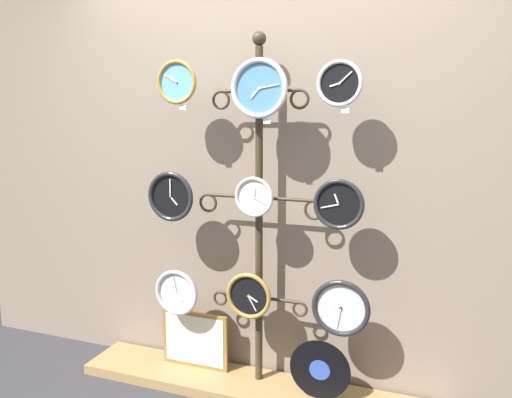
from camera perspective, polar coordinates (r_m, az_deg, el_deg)
The scene contains 17 objects.
shop_wall at distance 2.95m, azimuth 1.43°, elevation 5.07°, with size 4.40×0.04×2.80m.
low_shelf at distance 3.17m, azimuth -0.07°, elevation -20.78°, with size 2.20×0.36×0.06m.
display_stand at distance 2.95m, azimuth 0.34°, elevation -9.09°, with size 0.76×0.44×2.08m.
clock_top_left at distance 2.88m, azimuth -9.02°, elevation 13.05°, with size 0.25×0.04×0.25m.
clock_top_center at distance 2.67m, azimuth 0.38°, elevation 12.54°, with size 0.32×0.04×0.32m.
clock_top_right at distance 2.58m, azimuth 9.54°, elevation 12.90°, with size 0.23×0.04×0.23m.
clock_middle_left at distance 2.94m, azimuth -9.70°, elevation 0.29°, with size 0.29×0.04×0.29m.
clock_middle_center at distance 2.73m, azimuth -0.20°, elevation 0.25°, with size 0.22×0.04×0.22m.
clock_middle_right at distance 2.61m, azimuth 9.44°, elevation -0.60°, with size 0.27×0.04×0.27m.
clock_bottom_left at distance 3.08m, azimuth -9.05°, elevation -10.49°, with size 0.28×0.04×0.28m.
clock_bottom_center at distance 2.91m, azimuth -0.83°, elevation -10.99°, with size 0.27×0.04×0.27m.
clock_bottom_right at distance 2.75m, azimuth 9.66°, elevation -12.18°, with size 0.32×0.04×0.32m.
vinyl_record at distance 2.95m, azimuth 7.29°, elevation -18.80°, with size 0.35×0.01×0.35m.
picture_frame at distance 3.28m, azimuth -7.00°, elevation -15.66°, with size 0.44×0.02×0.36m.
price_tag_upper at distance 2.86m, azimuth -8.37°, elevation 10.33°, with size 0.04×0.00×0.03m.
price_tag_mid at distance 2.65m, azimuth 1.25°, elevation 8.90°, with size 0.04×0.00×0.03m.
price_tag_lower at distance 2.57m, azimuth 10.15°, elevation 9.95°, with size 0.04×0.00×0.03m.
Camera 1 is at (0.96, -2.21, 1.63)m, focal length 35.00 mm.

